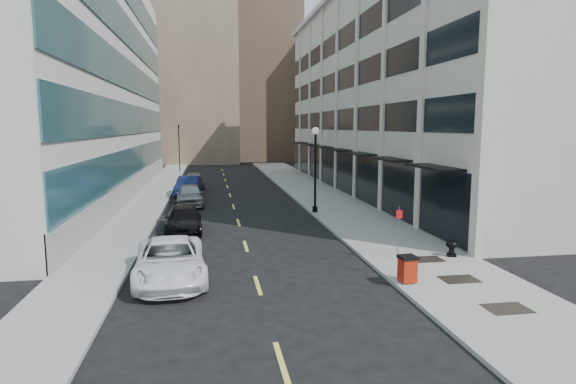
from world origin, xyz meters
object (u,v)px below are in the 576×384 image
object	(u,v)px
urn_planter	(452,247)
car_grey_sedan	(194,180)
sign_post	(399,225)
trash_bin	(407,268)
car_blue_sedan	(189,186)
lamppost	(315,161)
car_black_pickup	(184,220)
car_silver_sedan	(190,195)
car_white_van	(170,261)
traffic_signal	(179,128)

from	to	relation	value
urn_planter	car_grey_sedan	bearing A→B (deg)	113.79
sign_post	urn_planter	bearing A→B (deg)	8.07
car_grey_sedan	trash_bin	distance (m)	31.83
car_grey_sedan	car_blue_sedan	bearing A→B (deg)	-96.99
car_grey_sedan	lamppost	size ratio (longest dim) A/B	0.77
car_black_pickup	car_silver_sedan	size ratio (longest dim) A/B	1.02
car_white_van	sign_post	size ratio (longest dim) A/B	2.45
traffic_signal	car_black_pickup	world-z (taller)	traffic_signal
traffic_signal	trash_bin	distance (m)	48.53
car_black_pickup	car_silver_sedan	distance (m)	9.25
urn_planter	lamppost	bearing A→B (deg)	106.98
car_white_van	sign_post	distance (m)	9.76
car_silver_sedan	car_white_van	bearing A→B (deg)	-93.34
sign_post	urn_planter	world-z (taller)	sign_post
car_grey_sedan	sign_post	distance (m)	29.15
traffic_signal	sign_post	distance (m)	45.65
car_white_van	car_grey_sedan	distance (m)	28.52
sign_post	lamppost	bearing A→B (deg)	103.17
car_blue_sedan	lamppost	bearing A→B (deg)	-42.78
trash_bin	sign_post	xyz separation A→B (m)	(0.90, 3.11, 0.96)
car_black_pickup	lamppost	size ratio (longest dim) A/B	0.84
car_grey_sedan	trash_bin	bearing A→B (deg)	-77.84
car_silver_sedan	urn_planter	size ratio (longest dim) A/B	6.69
traffic_signal	trash_bin	xyz separation A→B (m)	(11.00, -47.00, -5.02)
trash_bin	lamppost	size ratio (longest dim) A/B	0.17
trash_bin	traffic_signal	bearing A→B (deg)	98.48
traffic_signal	car_white_van	distance (m)	45.22
car_blue_sedan	car_grey_sedan	distance (m)	5.36
car_black_pickup	lamppost	distance (m)	9.93
car_grey_sedan	car_white_van	bearing A→B (deg)	-93.85
trash_bin	car_white_van	bearing A→B (deg)	161.83
car_black_pickup	car_blue_sedan	xyz separation A→B (m)	(-0.31, 14.53, 0.12)
car_white_van	car_black_pickup	bearing A→B (deg)	85.39
car_white_van	trash_bin	world-z (taller)	car_white_van
car_silver_sedan	car_blue_sedan	world-z (taller)	car_blue_sedan
car_white_van	urn_planter	xyz separation A→B (m)	(12.20, 1.01, -0.20)
car_white_van	car_blue_sedan	bearing A→B (deg)	86.46
traffic_signal	car_grey_sedan	world-z (taller)	traffic_signal
traffic_signal	car_silver_sedan	world-z (taller)	traffic_signal
car_blue_sedan	lamppost	xyz separation A→B (m)	(8.81, -10.27, 2.76)
trash_bin	urn_planter	distance (m)	4.63
car_white_van	car_black_pickup	xyz separation A→B (m)	(0.07, 8.64, -0.08)
car_black_pickup	urn_planter	world-z (taller)	car_black_pickup
car_silver_sedan	sign_post	world-z (taller)	sign_post
car_black_pickup	sign_post	size ratio (longest dim) A/B	2.11
car_white_van	car_silver_sedan	world-z (taller)	car_silver_sedan
urn_planter	car_white_van	bearing A→B (deg)	-175.25
car_black_pickup	lamppost	world-z (taller)	lamppost
sign_post	car_blue_sedan	bearing A→B (deg)	121.97
urn_planter	trash_bin	bearing A→B (deg)	-137.75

